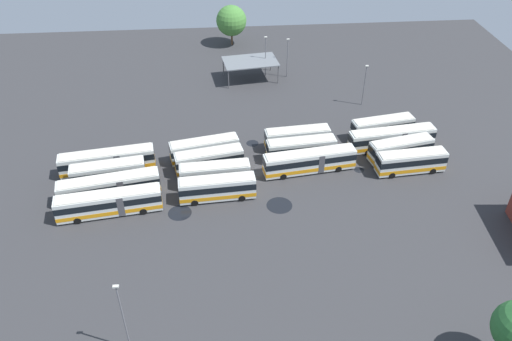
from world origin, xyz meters
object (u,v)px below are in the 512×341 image
bus_row1_slot1 (301,149)px  tree_east_edge (231,21)px  bus_row0_slot1 (392,138)px  lamp_post_near_entrance (266,55)px  bus_row3_slot1 (108,173)px  bus_row3_slot2 (110,187)px  bus_row3_slot3 (109,203)px  bus_row1_slot2 (310,161)px  bus_row2_slot3 (217,188)px  bus_row1_slot0 (297,138)px  lamp_post_by_building (287,56)px  bus_row0_slot2 (401,149)px  bus_row0_slot3 (411,162)px  bus_row2_slot1 (209,160)px  lamp_post_far_corner (123,316)px  bus_row2_slot2 (215,174)px  bus_row3_slot0 (108,161)px  bus_row2_slot0 (204,149)px  maintenance_shelter (250,62)px  bus_row0_slot0 (382,127)px

bus_row1_slot1 → tree_east_edge: size_ratio=1.22×
bus_row0_slot1 → lamp_post_near_entrance: bearing=-57.6°
bus_row3_slot1 → bus_row3_slot2: same height
bus_row1_slot1 → bus_row3_slot3: 30.02m
bus_row1_slot2 → bus_row3_slot1: bearing=1.0°
bus_row3_slot2 → bus_row2_slot3: bearing=174.5°
tree_east_edge → bus_row1_slot0: bearing=101.1°
bus_row1_slot1 → lamp_post_by_building: bearing=-93.2°
bus_row0_slot2 → bus_row1_slot0: (15.63, -4.52, 0.00)m
bus_row0_slot3 → bus_row2_slot1: (30.40, -2.91, -0.00)m
lamp_post_near_entrance → lamp_post_far_corner: size_ratio=0.87×
bus_row0_slot3 → bus_row0_slot2: bearing=-81.5°
bus_row0_slot1 → bus_row3_slot1: 44.58m
bus_row0_slot1 → bus_row1_slot2: (14.27, 5.17, 0.00)m
bus_row3_slot1 → bus_row3_slot3: (-1.18, 6.93, 0.00)m
bus_row2_slot1 → bus_row2_slot2: same height
lamp_post_by_building → tree_east_edge: size_ratio=0.90×
bus_row3_slot0 → bus_row2_slot0: bearing=-172.3°
tree_east_edge → bus_row2_slot1: bearing=83.4°
bus_row1_slot0 → bus_row0_slot1: bearing=174.7°
tree_east_edge → lamp_post_by_building: bearing=120.4°
bus_row0_slot1 → tree_east_edge: (23.80, -45.07, 3.76)m
maintenance_shelter → lamp_post_near_entrance: lamp_post_near_entrance is taller
bus_row1_slot1 → bus_row3_slot3: bearing=21.2°
bus_row1_slot1 → bus_row1_slot0: bearing=-87.3°
bus_row2_slot2 → lamp_post_near_entrance: 36.95m
bus_row1_slot2 → bus_row3_slot3: (28.76, 7.44, 0.00)m
bus_row0_slot0 → bus_row3_slot3: bearing=20.7°
bus_row1_slot2 → bus_row2_slot2: (14.37, 2.03, -0.00)m
bus_row2_slot2 → bus_row3_slot1: same height
bus_row3_slot1 → lamp_post_near_entrance: (-26.46, -33.68, 2.78)m
bus_row1_slot1 → lamp_post_far_corner: lamp_post_far_corner is taller
bus_row2_slot2 → maintenance_shelter: maintenance_shelter is taller
bus_row0_slot3 → lamp_post_near_entrance: lamp_post_near_entrance is taller
bus_row1_slot1 → bus_row0_slot1: bearing=-173.4°
lamp_post_far_corner → bus_row3_slot0: bearing=-78.0°
bus_row1_slot0 → bus_row1_slot1: (-0.15, 3.14, 0.00)m
bus_row1_slot0 → bus_row2_slot2: 15.96m
maintenance_shelter → lamp_post_by_building: 7.51m
bus_row3_slot2 → lamp_post_near_entrance: (-25.75, -37.05, 2.77)m
bus_row2_slot0 → bus_row2_slot3: (-1.76, 9.94, 0.00)m
lamp_post_by_building → bus_row0_slot2: bearing=114.4°
bus_row2_slot2 → bus_row3_slot3: 15.37m
bus_row0_slot3 → bus_row3_slot0: (45.69, -4.01, 0.00)m
bus_row0_slot2 → bus_row2_slot1: same height
bus_row1_slot1 → bus_row3_slot2: same height
bus_row2_slot3 → bus_row3_slot2: bearing=-5.5°
bus_row3_slot0 → lamp_post_near_entrance: size_ratio=1.69×
bus_row0_slot2 → bus_row2_slot1: size_ratio=0.98×
bus_row1_slot1 → bus_row2_slot1: size_ratio=1.04×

